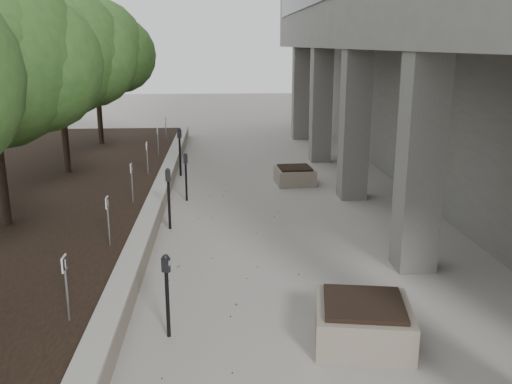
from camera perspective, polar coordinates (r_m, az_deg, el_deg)
name	(u,v)px	position (r m, az deg, el deg)	size (l,w,h in m)	color
retaining_wall	(153,214)	(13.30, -10.56, -2.20)	(0.39, 26.00, 0.50)	gray
crabapple_tree_4	(60,80)	(17.28, -19.52, 10.81)	(4.60, 4.00, 5.44)	#29501E
crabapple_tree_5	(96,72)	(22.13, -16.09, 11.80)	(4.60, 4.00, 5.44)	#29501E
parking_sign_3	(66,289)	(8.11, -18.91, -9.41)	(0.04, 0.22, 0.96)	black
parking_sign_4	(108,221)	(10.84, -14.94, -2.94)	(0.04, 0.22, 0.96)	black
parking_sign_5	(132,183)	(13.69, -12.63, 0.91)	(0.04, 0.22, 0.96)	black
parking_sign_6	(147,158)	(16.59, -11.11, 3.41)	(0.04, 0.22, 0.96)	black
parking_sign_7	(158,141)	(19.52, -10.05, 5.17)	(0.04, 0.22, 0.96)	black
parking_sign_8	(166,128)	(22.47, -9.26, 6.47)	(0.04, 0.22, 0.96)	black
parking_meter_2	(167,296)	(8.14, -9.11, -10.52)	(0.13, 0.09, 1.28)	black
parking_meter_3	(169,199)	(12.74, -8.95, -0.70)	(0.14, 0.10, 1.43)	black
parking_meter_4	(186,177)	(15.03, -7.20, 1.53)	(0.13, 0.09, 1.32)	black
parking_meter_5	(180,152)	(17.96, -7.83, 4.11)	(0.15, 0.11, 1.56)	black
planter_front	(363,322)	(8.21, 10.94, -12.94)	(1.33, 1.33, 0.62)	gray
planter_back	(295,175)	(16.90, 4.00, 1.74)	(1.13, 1.13, 0.53)	gray
berry_scatter	(230,295)	(9.56, -2.73, -10.49)	(3.30, 14.10, 0.02)	maroon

